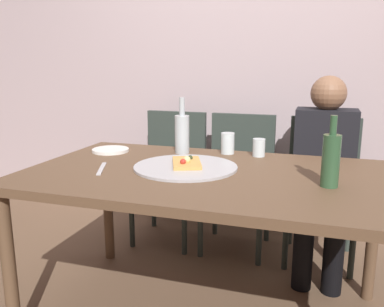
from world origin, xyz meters
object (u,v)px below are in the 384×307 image
Objects in this scene: tumbler_far at (259,148)px; chair_left at (171,167)px; chair_middle at (239,173)px; chair_right at (322,180)px; table_knife at (102,169)px; pizza_tray at (186,167)px; plate_stack at (111,150)px; pizza_slice_last at (187,162)px; dining_table at (208,187)px; wine_bottle at (182,133)px; beer_bottle at (331,159)px; tumbler_near at (228,143)px; guest_in_sweater at (324,166)px.

tumbler_far is 0.11× the size of chair_left.
chair_middle is (0.49, 0.00, 0.00)m from chair_left.
table_knife is at bearing 45.03° from chair_right.
chair_right is at bearing 53.83° from pizza_tray.
chair_left is at bearing 0.00° from chair_right.
chair_right is at bearing 29.11° from plate_stack.
chair_middle is at bearing 83.90° from pizza_slice_last.
wine_bottle is (-0.24, 0.35, 0.18)m from dining_table.
beer_bottle is (0.53, -0.07, 0.18)m from dining_table.
pizza_slice_last is 0.38m from tumbler_near.
pizza_tray is 1.60× the size of wine_bottle.
wine_bottle is at bearing 125.11° from dining_table.
guest_in_sweater is (0.63, 0.69, -0.13)m from pizza_slice_last.
guest_in_sweater is at bearing 90.00° from chair_right.
tumbler_far is 0.08× the size of guest_in_sweater.
dining_table is at bearing -14.87° from pizza_tray.
wine_bottle reaches higher than table_knife.
beer_bottle is 0.84m from guest_in_sweater.
chair_left and chair_middle have the same top height.
pizza_tray is 2.23× the size of table_knife.
beer_bottle is at bearing 90.99° from guest_in_sweater.
beer_bottle reaches higher than chair_middle.
chair_left is at bearing 115.34° from pizza_slice_last.
chair_left reaches higher than dining_table.
dining_table is 0.50m from table_knife.
pizza_slice_last is at bearing -130.49° from tumbler_far.
plate_stack is 0.93× the size of table_knife.
beer_bottle is at bearing 119.95° from chair_middle.
wine_bottle is 0.88m from beer_bottle.
wine_bottle reaches higher than pizza_tray.
chair_left is at bearing 79.37° from plate_stack.
tumbler_near is 0.56× the size of plate_stack.
wine_bottle reaches higher than chair_right.
pizza_tray is 4.26× the size of tumbler_near.
chair_middle reaches higher than tumbler_far.
pizza_tray is 0.46m from tumbler_far.
dining_table is at bearing 172.43° from beer_bottle.
dining_table is 5.47× the size of wine_bottle.
chair_middle is at bearing 68.44° from wine_bottle.
pizza_tray is 0.55× the size of chair_middle.
chair_middle is 0.58m from guest_in_sweater.
chair_left is (-0.52, 0.89, -0.17)m from dining_table.
beer_bottle is 0.58m from tumbler_far.
dining_table is 0.16m from pizza_slice_last.
wine_bottle is 0.53m from table_knife.
chair_middle is at bearing 84.08° from pizza_tray.
chair_left is (-0.40, 0.84, -0.26)m from pizza_slice_last.
guest_in_sweater is at bearing 48.42° from pizza_tray.
table_knife is at bearing -177.88° from beer_bottle.
chair_right is (0.34, 0.50, -0.29)m from tumbler_far.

